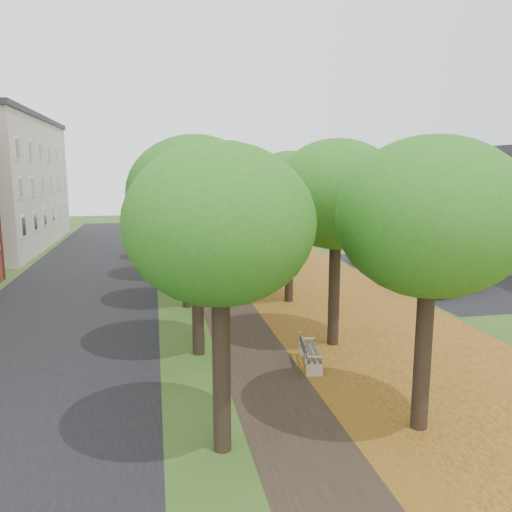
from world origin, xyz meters
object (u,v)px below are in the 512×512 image
bench (309,353)px  car_grey (432,273)px  car_red (442,268)px  car_silver (450,280)px  car_white (397,254)px

bench → car_grey: (9.86, 9.43, 0.23)m
car_grey → bench: bearing=117.0°
bench → car_grey: 13.64m
bench → car_grey: car_grey is taller
bench → car_red: car_red is taller
car_red → bench: bearing=147.2°
car_red → car_grey: size_ratio=0.96×
car_silver → car_grey: car_silver is taller
car_grey → car_white: bearing=-25.1°
car_red → car_white: size_ratio=0.82×
car_silver → car_grey: bearing=-23.5°
car_red → car_white: bearing=18.7°
car_red → car_white: car_white is taller
car_silver → car_white: 7.22m
car_silver → car_red: bearing=-48.2°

